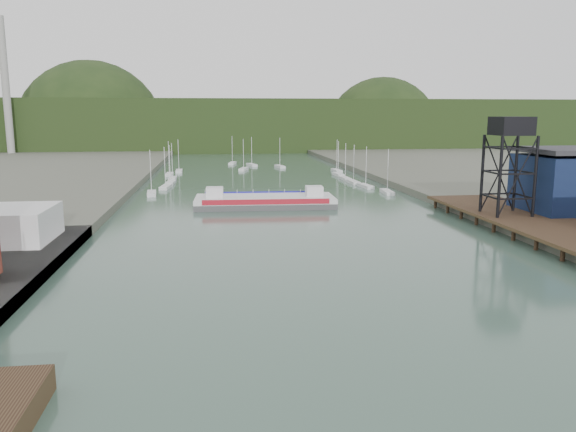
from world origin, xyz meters
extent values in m
cube|color=black|center=(37.00, 45.00, 1.90)|extent=(14.00, 70.00, 0.50)
cylinder|color=black|center=(31.00, 45.00, 0.80)|extent=(0.60, 0.60, 2.20)
cylinder|color=black|center=(32.00, 55.00, 8.65)|extent=(0.50, 0.50, 13.00)
cylinder|color=black|center=(38.00, 55.00, 8.65)|extent=(0.50, 0.50, 13.00)
cylinder|color=black|center=(32.00, 61.00, 8.65)|extent=(0.50, 0.50, 13.00)
cylinder|color=black|center=(38.00, 61.00, 8.65)|extent=(0.50, 0.50, 13.00)
cube|color=black|center=(35.00, 58.00, 16.65)|extent=(5.50, 5.50, 3.00)
cube|color=silver|center=(-27.54, 103.89, 0.35)|extent=(2.67, 7.65, 0.90)
cube|color=silver|center=(-25.28, 115.30, 0.35)|extent=(2.81, 7.67, 0.90)
cube|color=silver|center=(-24.71, 124.17, 0.35)|extent=(2.35, 7.59, 0.90)
cube|color=silver|center=(-24.81, 134.09, 0.35)|extent=(2.01, 7.50, 0.90)
cube|color=silver|center=(-26.64, 146.33, 0.35)|extent=(2.00, 7.50, 0.90)
cube|color=silver|center=(-24.32, 156.17, 0.35)|extent=(2.16, 7.54, 0.90)
cube|color=silver|center=(27.56, 99.03, 0.35)|extent=(2.53, 7.62, 0.90)
cube|color=silver|center=(25.46, 110.51, 0.35)|extent=(2.76, 7.67, 0.90)
cube|color=silver|center=(24.46, 119.29, 0.35)|extent=(2.22, 7.56, 0.90)
cube|color=silver|center=(24.27, 128.28, 0.35)|extent=(2.18, 7.54, 0.90)
cube|color=silver|center=(24.67, 139.38, 0.35)|extent=(2.46, 7.61, 0.90)
cube|color=silver|center=(26.78, 150.99, 0.35)|extent=(2.48, 7.61, 0.90)
cube|color=silver|center=(-3.16, 160.00, 0.35)|extent=(3.78, 7.76, 0.90)
cube|color=silver|center=(10.04, 168.00, 0.35)|extent=(3.31, 7.74, 0.90)
cube|color=silver|center=(0.66, 176.00, 0.35)|extent=(3.76, 7.76, 0.90)
cube|color=silver|center=(-6.11, 184.00, 0.35)|extent=(3.40, 7.74, 0.90)
cylinder|color=#969691|center=(-102.00, 235.00, 30.00)|extent=(3.20, 3.20, 60.00)
cube|color=black|center=(0.00, 300.00, 12.00)|extent=(500.00, 120.00, 28.00)
sphere|color=black|center=(-80.00, 300.00, 8.00)|extent=(80.00, 80.00, 80.00)
sphere|color=black|center=(90.00, 310.00, 6.00)|extent=(70.00, 70.00, 70.00)
cube|color=#49494B|center=(-2.86, 84.19, 0.56)|extent=(28.57, 12.40, 1.13)
cube|color=silver|center=(-2.86, 84.19, 1.58)|extent=(28.57, 12.40, 0.90)
cube|color=#AF1423|center=(-3.09, 78.52, 1.80)|extent=(24.74, 1.19, 1.01)
cube|color=#191699|center=(-2.62, 89.87, 1.80)|extent=(24.74, 1.19, 1.01)
cube|color=silver|center=(-12.97, 84.61, 2.93)|extent=(3.51, 3.51, 2.25)
cube|color=silver|center=(7.26, 83.78, 2.93)|extent=(3.51, 3.51, 2.25)
camera|label=1|loc=(-12.93, -28.43, 18.48)|focal=35.00mm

